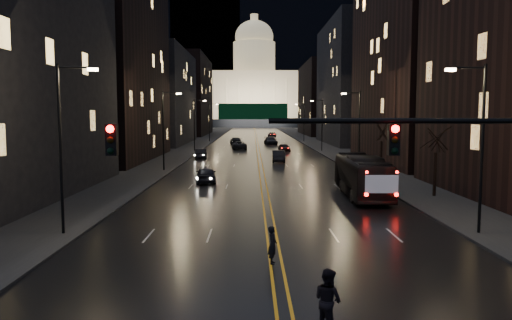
{
  "coord_description": "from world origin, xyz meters",
  "views": [
    {
      "loc": [
        -1.02,
        -15.9,
        6.41
      ],
      "look_at": [
        -0.82,
        10.77,
        3.96
      ],
      "focal_mm": 35.0,
      "sensor_mm": 36.0,
      "label": 1
    }
  ],
  "objects_px": {
    "traffic_signal": "(468,155)",
    "oncoming_car_a": "(206,175)",
    "oncoming_car_b": "(201,154)",
    "bus": "(362,176)",
    "receding_car_a": "(279,156)",
    "pedestrian_a": "(272,245)",
    "pedestrian_b": "(328,300)"
  },
  "relations": [
    {
      "from": "traffic_signal",
      "to": "oncoming_car_a",
      "type": "xyz_separation_m",
      "value": [
        -11.27,
        30.49,
        -4.33
      ]
    },
    {
      "from": "oncoming_car_a",
      "to": "oncoming_car_b",
      "type": "relative_size",
      "value": 1.0
    },
    {
      "from": "bus",
      "to": "receding_car_a",
      "type": "relative_size",
      "value": 2.42
    },
    {
      "from": "bus",
      "to": "oncoming_car_b",
      "type": "height_order",
      "value": "bus"
    },
    {
      "from": "oncoming_car_b",
      "to": "pedestrian_a",
      "type": "xyz_separation_m",
      "value": [
        8.34,
        -50.82,
        0.08
      ]
    },
    {
      "from": "traffic_signal",
      "to": "oncoming_car_b",
      "type": "height_order",
      "value": "traffic_signal"
    },
    {
      "from": "pedestrian_b",
      "to": "traffic_signal",
      "type": "bearing_deg",
      "value": -108.28
    },
    {
      "from": "pedestrian_b",
      "to": "pedestrian_a",
      "type": "bearing_deg",
      "value": -26.05
    },
    {
      "from": "oncoming_car_a",
      "to": "oncoming_car_b",
      "type": "xyz_separation_m",
      "value": [
        -3.14,
        25.34,
        -0.02
      ]
    },
    {
      "from": "oncoming_car_b",
      "to": "pedestrian_a",
      "type": "bearing_deg",
      "value": 91.61
    },
    {
      "from": "traffic_signal",
      "to": "oncoming_car_b",
      "type": "distance_m",
      "value": 57.82
    },
    {
      "from": "bus",
      "to": "oncoming_car_a",
      "type": "distance_m",
      "value": 15.07
    },
    {
      "from": "bus",
      "to": "pedestrian_b",
      "type": "height_order",
      "value": "bus"
    },
    {
      "from": "oncoming_car_a",
      "to": "oncoming_car_b",
      "type": "height_order",
      "value": "oncoming_car_a"
    },
    {
      "from": "receding_car_a",
      "to": "bus",
      "type": "bearing_deg",
      "value": -78.24
    },
    {
      "from": "bus",
      "to": "receding_car_a",
      "type": "height_order",
      "value": "bus"
    },
    {
      "from": "receding_car_a",
      "to": "traffic_signal",
      "type": "bearing_deg",
      "value": -84.63
    },
    {
      "from": "bus",
      "to": "oncoming_car_b",
      "type": "distance_m",
      "value": 36.76
    },
    {
      "from": "oncoming_car_a",
      "to": "pedestrian_a",
      "type": "distance_m",
      "value": 26.01
    },
    {
      "from": "oncoming_car_b",
      "to": "pedestrian_a",
      "type": "distance_m",
      "value": 51.5
    },
    {
      "from": "oncoming_car_b",
      "to": "pedestrian_b",
      "type": "bearing_deg",
      "value": 91.88
    },
    {
      "from": "oncoming_car_b",
      "to": "pedestrian_b",
      "type": "relative_size",
      "value": 2.39
    },
    {
      "from": "traffic_signal",
      "to": "oncoming_car_b",
      "type": "xyz_separation_m",
      "value": [
        -14.41,
        55.82,
        -4.36
      ]
    },
    {
      "from": "traffic_signal",
      "to": "bus",
      "type": "height_order",
      "value": "traffic_signal"
    },
    {
      "from": "bus",
      "to": "pedestrian_a",
      "type": "height_order",
      "value": "bus"
    },
    {
      "from": "oncoming_car_a",
      "to": "receding_car_a",
      "type": "relative_size",
      "value": 0.95
    },
    {
      "from": "oncoming_car_b",
      "to": "traffic_signal",
      "type": "bearing_deg",
      "value": 96.76
    },
    {
      "from": "receding_car_a",
      "to": "pedestrian_b",
      "type": "height_order",
      "value": "pedestrian_b"
    },
    {
      "from": "oncoming_car_a",
      "to": "pedestrian_a",
      "type": "height_order",
      "value": "pedestrian_a"
    },
    {
      "from": "traffic_signal",
      "to": "pedestrian_b",
      "type": "relative_size",
      "value": 9.1
    },
    {
      "from": "oncoming_car_a",
      "to": "pedestrian_b",
      "type": "height_order",
      "value": "pedestrian_b"
    },
    {
      "from": "pedestrian_a",
      "to": "receding_car_a",
      "type": "bearing_deg",
      "value": 0.66
    }
  ]
}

